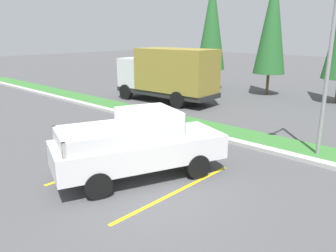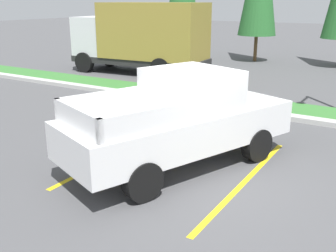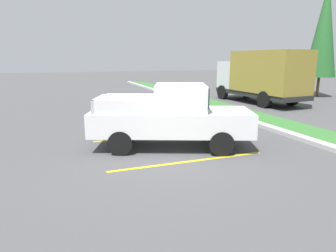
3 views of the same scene
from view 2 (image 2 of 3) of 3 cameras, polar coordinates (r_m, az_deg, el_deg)
ground_plane at (r=8.53m, az=3.32°, el=-6.57°), size 120.00×120.00×0.00m
parking_line_near at (r=9.65m, az=-6.35°, el=-3.66°), size 0.12×4.80×0.01m
parking_line_far at (r=8.26m, az=11.13°, el=-7.70°), size 0.12×4.80×0.01m
curb_strip at (r=12.88m, az=13.92°, el=1.73°), size 56.00×0.40×0.15m
grass_median at (r=13.92m, az=15.31°, el=2.60°), size 56.00×1.80×0.06m
pickup_truck_main at (r=8.52m, az=2.00°, el=0.91°), size 3.65×5.55×2.10m
cargo_truck_distant at (r=19.89m, az=-3.82°, el=12.86°), size 6.94×2.89×3.40m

